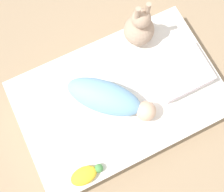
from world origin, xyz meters
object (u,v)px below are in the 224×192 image
swaddled_baby (108,98)px  bunny_plush (139,28)px  turtle_plush (86,175)px  pillow (179,71)px

swaddled_baby → bunny_plush: bunny_plush is taller
swaddled_baby → turtle_plush: swaddled_baby is taller
pillow → turtle_plush: size_ratio=1.66×
swaddled_baby → turtle_plush: size_ratio=2.42×
pillow → turtle_plush: bearing=-158.7°
bunny_plush → swaddled_baby: bearing=-139.6°
pillow → bunny_plush: bunny_plush is taller
pillow → bunny_plush: 0.39m
swaddled_baby → pillow: (0.50, -0.03, -0.04)m
swaddled_baby → bunny_plush: size_ratio=1.36×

